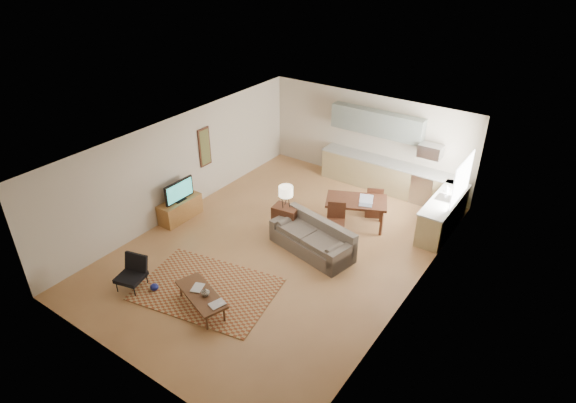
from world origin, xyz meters
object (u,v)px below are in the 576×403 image
Objects in this scene: tv_credenza at (180,209)px; sofa at (312,238)px; console_table at (286,219)px; armchair at (130,274)px; dining_table at (355,213)px; coffee_table at (202,301)px.

sofa is at bearing 11.23° from tv_credenza.
console_table reaches higher than tv_credenza.
sofa reaches higher than armchair.
dining_table is at bearing 36.01° from console_table.
coffee_table is 1.81× the size of console_table.
armchair is 4.00m from console_table.
console_table is at bearing 113.53° from coffee_table.
console_table is (-0.24, 3.34, 0.17)m from coffee_table.
console_table is at bearing 173.10° from sofa.
coffee_table is 3.71m from tv_credenza.
armchair is 2.92m from tv_credenza.
armchair is (-2.46, -3.38, -0.02)m from sofa.
dining_table is (2.79, 4.97, 0.03)m from armchair.
dining_table is at bearing 46.28° from armchair.
tv_credenza is at bearing 100.47° from armchair.
tv_credenza is (-2.93, 2.26, 0.08)m from coffee_table.
coffee_table is (-0.75, -3.00, -0.18)m from sofa.
coffee_table is at bearing -37.65° from tv_credenza.
dining_table is at bearing 90.43° from sofa.
console_table is 0.48× the size of dining_table.
sofa reaches higher than tv_credenza.
armchair is 0.47× the size of dining_table.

